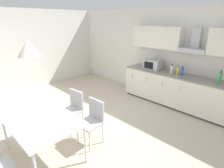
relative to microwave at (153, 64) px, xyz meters
The scene contains 15 objects.
ground_plane 2.75m from the microwave, 94.93° to the right, with size 9.29×8.59×0.02m, color beige.
wall_back 0.51m from the microwave, 120.32° to the left, with size 7.43×0.10×2.58m, color silver.
wall_left 4.22m from the microwave, 142.97° to the right, with size 0.10×6.87×2.58m, color silver.
kitchen_counter 1.16m from the microwave, ahead, with size 3.50×0.67×0.89m.
backsplash_tile 1.07m from the microwave, 17.21° to the left, with size 3.48×0.02×0.57m, color silver.
upper_wall_cabinets 1.27m from the microwave, ahead, with size 3.48×0.40×0.59m.
microwave is the anchor object (origin of this frame).
bottle_yellow 0.77m from the microwave, ahead, with size 0.06×0.06×0.25m.
bottle_green 1.74m from the microwave, ahead, with size 0.07×0.07×0.31m.
bottle_white 0.59m from the microwave, ahead, with size 0.07×0.07×0.25m.
bottle_blue 0.88m from the microwave, ahead, with size 0.07×0.07×0.26m.
dining_table 3.44m from the microwave, 89.38° to the right, with size 1.39×0.92×0.76m.
chair_far_right 2.66m from the microwave, 82.36° to the right, with size 0.42×0.42×0.87m.
chair_far_left 2.65m from the microwave, 96.30° to the right, with size 0.44×0.44×0.87m.
pendant_lamp 3.53m from the microwave, 89.38° to the right, with size 0.32×0.32×0.22m, color silver.
Camera 1 is at (2.80, -1.84, 2.26)m, focal length 28.00 mm.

